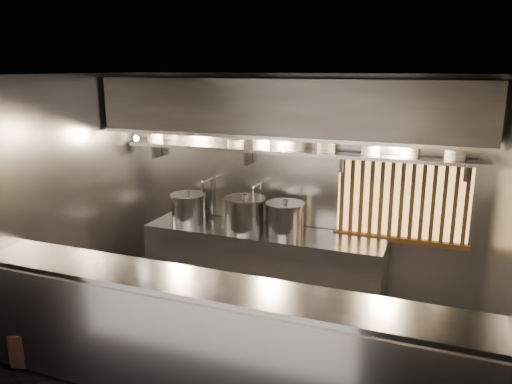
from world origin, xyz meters
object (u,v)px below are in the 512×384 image
Objects in this scene: heat_lamp at (135,134)px; pendant_bulb at (281,146)px; stock_pot_mid at (285,218)px; stock_pot_right at (245,214)px; stock_pot_left at (188,207)px.

heat_lamp is 1.87× the size of pendant_bulb.
pendant_bulb is 0.87m from stock_pot_mid.
pendant_bulb is at bearing 13.87° from stock_pot_right.
stock_pot_left is 0.84m from stock_pot_right.
stock_pot_left is at bearing 178.48° from stock_pot_mid.
stock_pot_mid is (1.34, -0.04, 0.01)m from stock_pot_left.
stock_pot_right is at bearing -5.63° from stock_pot_left.
pendant_bulb is 0.96m from stock_pot_right.
heat_lamp is 0.61× the size of stock_pot_left.
heat_lamp is at bearing -148.64° from stock_pot_left.
stock_pot_right is (-0.43, -0.11, -0.85)m from pendant_bulb.
stock_pot_mid is 0.51m from stock_pot_right.
pendant_bulb is 0.33× the size of stock_pot_left.
heat_lamp is at bearing -171.19° from stock_pot_mid.
stock_pot_left is 0.92× the size of stock_pot_mid.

